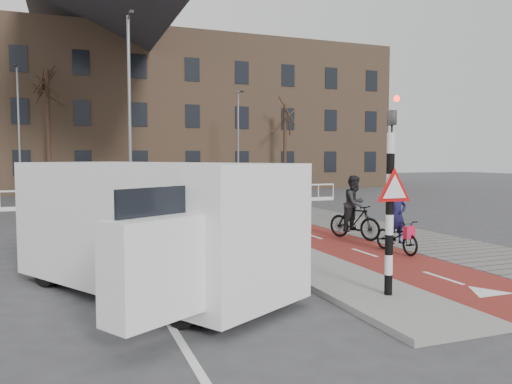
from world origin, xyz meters
name	(u,v)px	position (x,y,z in m)	size (l,w,h in m)	color
ground	(357,274)	(0.00, 0.00, 0.00)	(120.00, 120.00, 0.00)	#38383A
bike_lane	(258,219)	(1.50, 10.00, 0.01)	(2.50, 60.00, 0.01)	maroon
sidewalk	(318,216)	(4.30, 10.00, 0.01)	(3.00, 60.00, 0.01)	slate
curb_island	(261,244)	(-0.70, 4.00, 0.06)	(1.80, 16.00, 0.12)	gray
traffic_signal	(391,190)	(-0.60, -2.02, 1.99)	(0.80, 0.80, 3.68)	black
bollard	(287,237)	(-0.67, 2.30, 0.52)	(0.12, 0.12, 0.81)	#DCB60C
cyclist_near	(397,230)	(2.33, 1.74, 0.61)	(0.66, 1.72, 1.79)	black
cyclist_far	(355,213)	(2.45, 4.05, 0.84)	(1.24, 1.91, 2.00)	black
van	(150,225)	(-4.48, 0.11, 1.30)	(4.92, 6.12, 2.47)	white
railing	(88,202)	(-5.00, 17.00, 0.31)	(28.00, 0.10, 0.99)	silver
townhouse_row	(106,91)	(-3.00, 32.00, 7.81)	(46.00, 10.00, 15.90)	#7F6047
tree_mid	(49,134)	(-7.04, 25.34, 4.07)	(0.29, 0.29, 8.13)	black
tree_right	(285,148)	(9.39, 25.06, 3.27)	(0.26, 0.26, 6.54)	black
streetlight_near	(130,121)	(-3.62, 10.68, 4.00)	(0.12, 0.12, 8.00)	slate
streetlight_left	(19,134)	(-8.53, 22.62, 3.91)	(0.12, 0.12, 7.82)	slate
streetlight_right	(238,143)	(5.00, 23.03, 3.53)	(0.12, 0.12, 7.06)	slate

